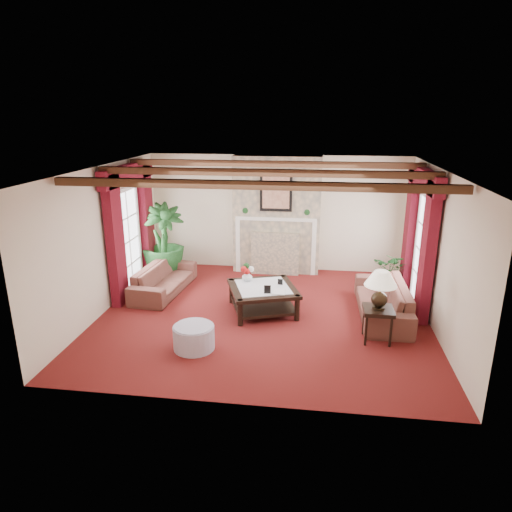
# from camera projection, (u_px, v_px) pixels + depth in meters

# --- Properties ---
(floor) EXTENTS (6.00, 6.00, 0.00)m
(floor) POSITION_uv_depth(u_px,v_px,m) (263.00, 315.00, 8.51)
(floor) COLOR #4E110E
(floor) RESTS_ON ground
(ceiling) EXTENTS (6.00, 6.00, 0.00)m
(ceiling) POSITION_uv_depth(u_px,v_px,m) (264.00, 169.00, 7.70)
(ceiling) COLOR white
(ceiling) RESTS_ON floor
(back_wall) EXTENTS (6.00, 0.02, 2.70)m
(back_wall) POSITION_uv_depth(u_px,v_px,m) (277.00, 213.00, 10.71)
(back_wall) COLOR beige
(back_wall) RESTS_ON ground
(left_wall) EXTENTS (0.02, 5.50, 2.70)m
(left_wall) POSITION_uv_depth(u_px,v_px,m) (104.00, 240.00, 8.49)
(left_wall) COLOR beige
(left_wall) RESTS_ON ground
(right_wall) EXTENTS (0.02, 5.50, 2.70)m
(right_wall) POSITION_uv_depth(u_px,v_px,m) (439.00, 252.00, 7.72)
(right_wall) COLOR beige
(right_wall) RESTS_ON ground
(ceiling_beams) EXTENTS (6.00, 3.00, 0.12)m
(ceiling_beams) POSITION_uv_depth(u_px,v_px,m) (264.00, 173.00, 7.72)
(ceiling_beams) COLOR #361E11
(ceiling_beams) RESTS_ON ceiling
(fireplace) EXTENTS (2.00, 0.52, 2.70)m
(fireplace) POSITION_uv_depth(u_px,v_px,m) (277.00, 156.00, 10.11)
(fireplace) COLOR tan
(fireplace) RESTS_ON ground
(french_door_left) EXTENTS (0.10, 1.10, 2.16)m
(french_door_left) POSITION_uv_depth(u_px,v_px,m) (124.00, 189.00, 9.20)
(french_door_left) COLOR white
(french_door_left) RESTS_ON ground
(french_door_right) EXTENTS (0.10, 1.10, 2.16)m
(french_door_right) POSITION_uv_depth(u_px,v_px,m) (429.00, 196.00, 8.44)
(french_door_right) COLOR white
(french_door_right) RESTS_ON ground
(curtains_left) EXTENTS (0.20, 2.40, 2.55)m
(curtains_left) POSITION_uv_depth(u_px,v_px,m) (127.00, 169.00, 9.06)
(curtains_left) COLOR #510A13
(curtains_left) RESTS_ON ground
(curtains_right) EXTENTS (0.20, 2.40, 2.55)m
(curtains_right) POSITION_uv_depth(u_px,v_px,m) (426.00, 173.00, 8.32)
(curtains_right) COLOR #510A13
(curtains_right) RESTS_ON ground
(sofa_left) EXTENTS (2.05, 0.92, 0.76)m
(sofa_left) POSITION_uv_depth(u_px,v_px,m) (164.00, 274.00, 9.52)
(sofa_left) COLOR #350E18
(sofa_left) RESTS_ON ground
(sofa_right) EXTENTS (2.14, 0.66, 0.83)m
(sofa_right) POSITION_uv_depth(u_px,v_px,m) (383.00, 294.00, 8.39)
(sofa_right) COLOR #350E18
(sofa_right) RESTS_ON ground
(potted_palm) EXTENTS (2.57, 2.60, 0.94)m
(potted_palm) POSITION_uv_depth(u_px,v_px,m) (164.00, 257.00, 10.38)
(potted_palm) COLOR black
(potted_palm) RESTS_ON ground
(small_plant) EXTENTS (1.44, 1.45, 0.63)m
(small_plant) POSITION_uv_depth(u_px,v_px,m) (392.00, 274.00, 9.71)
(small_plant) COLOR black
(small_plant) RESTS_ON ground
(coffee_table) EXTENTS (1.52, 1.52, 0.49)m
(coffee_table) POSITION_uv_depth(u_px,v_px,m) (263.00, 299.00, 8.62)
(coffee_table) COLOR black
(coffee_table) RESTS_ON ground
(side_table) EXTENTS (0.58, 0.58, 0.57)m
(side_table) POSITION_uv_depth(u_px,v_px,m) (377.00, 324.00, 7.49)
(side_table) COLOR black
(side_table) RESTS_ON ground
(ottoman) EXTENTS (0.66, 0.66, 0.38)m
(ottoman) POSITION_uv_depth(u_px,v_px,m) (194.00, 337.00, 7.26)
(ottoman) COLOR #9D94A7
(ottoman) RESTS_ON ground
(table_lamp) EXTENTS (0.52, 0.52, 0.66)m
(table_lamp) POSITION_uv_depth(u_px,v_px,m) (380.00, 290.00, 7.30)
(table_lamp) COLOR black
(table_lamp) RESTS_ON side_table
(flower_vase) EXTENTS (0.34, 0.34, 0.20)m
(flower_vase) POSITION_uv_depth(u_px,v_px,m) (247.00, 276.00, 8.81)
(flower_vase) COLOR silver
(flower_vase) RESTS_ON coffee_table
(book) EXTENTS (0.23, 0.06, 0.31)m
(book) POSITION_uv_depth(u_px,v_px,m) (273.00, 284.00, 8.26)
(book) COLOR black
(book) RESTS_ON coffee_table
(photo_frame_a) EXTENTS (0.12, 0.03, 0.16)m
(photo_frame_a) POSITION_uv_depth(u_px,v_px,m) (267.00, 290.00, 8.20)
(photo_frame_a) COLOR black
(photo_frame_a) RESTS_ON coffee_table
(photo_frame_b) EXTENTS (0.09, 0.03, 0.12)m
(photo_frame_b) POSITION_uv_depth(u_px,v_px,m) (280.00, 282.00, 8.62)
(photo_frame_b) COLOR black
(photo_frame_b) RESTS_ON coffee_table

